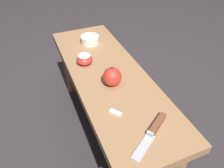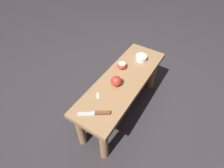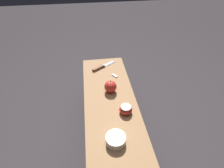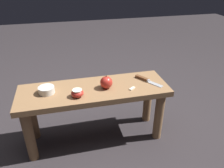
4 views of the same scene
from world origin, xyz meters
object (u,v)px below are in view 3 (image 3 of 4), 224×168
at_px(apple_whole, 110,87).
at_px(bowl, 116,139).
at_px(knife, 101,67).
at_px(apple_cut, 126,109).
at_px(wooden_bench, 110,109).

distance_m(apple_whole, bowl, 0.40).
bearing_deg(knife, apple_whole, -116.16).
xyz_separation_m(apple_whole, bowl, (0.40, -0.03, -0.02)).
xyz_separation_m(knife, apple_cut, (0.51, 0.11, 0.02)).
bearing_deg(apple_cut, apple_whole, -162.08).
relative_size(wooden_bench, apple_whole, 10.81).
bearing_deg(apple_cut, wooden_bench, -146.21).
relative_size(apple_whole, bowl, 0.91).
distance_m(wooden_bench, apple_cut, 0.19).
bearing_deg(wooden_bench, bowl, -2.25).
height_order(apple_whole, bowl, apple_whole).
height_order(wooden_bench, bowl, bowl).
bearing_deg(knife, apple_cut, -111.87).
bearing_deg(bowl, knife, -178.91).
relative_size(apple_whole, apple_cut, 1.19).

